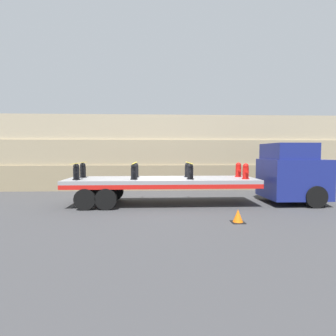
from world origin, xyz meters
TOP-DOWN VIEW (x-y plane):
  - ground_plane at (0.00, 0.00)m, footprint 120.00×120.00m
  - rock_cliff at (0.00, 6.23)m, footprint 60.00×3.30m
  - truck_cab at (6.61, 0.00)m, footprint 2.76×2.68m
  - flatbed_trailer at (-0.61, 0.00)m, footprint 9.14×2.60m
  - fire_hydrant_black_near_0 at (-3.97, -0.55)m, footprint 0.35×0.55m
  - fire_hydrant_black_far_0 at (-3.97, 0.55)m, footprint 0.35×0.55m
  - fire_hydrant_black_near_1 at (-1.32, -0.55)m, footprint 0.35×0.55m
  - fire_hydrant_black_far_1 at (-1.32, 0.55)m, footprint 0.35×0.55m
  - fire_hydrant_black_near_2 at (1.32, -0.55)m, footprint 0.35×0.55m
  - fire_hydrant_black_far_2 at (1.32, 0.55)m, footprint 0.35×0.55m
  - fire_hydrant_red_near_3 at (3.97, -0.55)m, footprint 0.35×0.55m
  - fire_hydrant_red_far_3 at (3.97, 0.55)m, footprint 0.35×0.55m
  - cargo_strap_rear at (-3.97, 0.00)m, footprint 0.05×2.70m
  - cargo_strap_middle at (-1.32, 0.00)m, footprint 0.05×2.70m
  - cargo_strap_front at (1.32, 0.00)m, footprint 0.05×2.70m
  - traffic_cone at (2.68, -3.51)m, footprint 0.47×0.47m

SIDE VIEW (x-z plane):
  - ground_plane at x=0.00m, z-range 0.00..0.00m
  - traffic_cone at x=2.68m, z-range -0.01..0.47m
  - flatbed_trailer at x=-0.61m, z-range 0.40..1.69m
  - truck_cab at x=6.61m, z-range 0.01..3.01m
  - fire_hydrant_black_near_0 at x=-3.97m, z-range 1.27..2.02m
  - fire_hydrant_black_far_0 at x=-3.97m, z-range 1.27..2.02m
  - fire_hydrant_black_near_1 at x=-1.32m, z-range 1.27..2.02m
  - fire_hydrant_black_far_1 at x=-1.32m, z-range 1.27..2.02m
  - fire_hydrant_black_near_2 at x=1.32m, z-range 1.27..2.02m
  - fire_hydrant_black_far_2 at x=1.32m, z-range 1.27..2.02m
  - fire_hydrant_red_near_3 at x=3.97m, z-range 1.27..2.02m
  - fire_hydrant_red_far_3 at x=3.97m, z-range 1.27..2.02m
  - cargo_strap_rear at x=-3.97m, z-range 2.03..2.05m
  - cargo_strap_middle at x=-1.32m, z-range 2.03..2.05m
  - cargo_strap_front at x=1.32m, z-range 2.03..2.05m
  - rock_cliff at x=0.00m, z-range 0.00..5.08m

